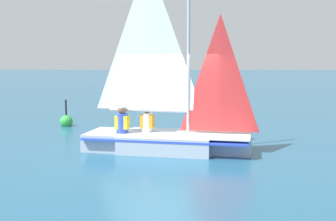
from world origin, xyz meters
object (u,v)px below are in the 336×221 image
Objects in this scene: sailor_crew at (122,126)px; buoy_marker at (66,121)px; sailboat_main at (167,126)px; sailor_helm at (147,125)px.

sailor_crew is 1.13× the size of buoy_marker.
sailor_crew reaches higher than buoy_marker.
buoy_marker is at bearing 142.26° from sailboat_main.
buoy_marker is at bearing 139.78° from sailor_helm.
sailor_helm is 1.00× the size of sailor_crew.
sailor_crew reaches higher than sailor_helm.
sailor_crew is at bearing -147.01° from buoy_marker.
sailboat_main is at bearing -137.19° from buoy_marker.
sailor_crew is (0.04, 1.17, -0.00)m from sailboat_main.
sailboat_main is 4.33× the size of sailor_crew.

